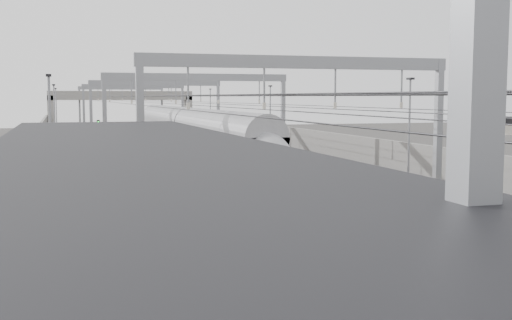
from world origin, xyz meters
TOP-DOWN VIEW (x-y plane):
  - platform_left at (-8.00, 45.00)m, footprint 4.00×120.00m
  - platform_right at (8.00, 45.00)m, footprint 4.00×120.00m
  - tracks at (0.00, 45.00)m, footprint 11.40×140.00m
  - overhead_line at (0.00, 51.62)m, footprint 13.00×140.00m
  - canopy_left at (-8.02, 2.99)m, footprint 4.40×30.00m
  - overbridge at (0.00, 100.00)m, footprint 22.00×2.20m
  - wall_left at (-11.20, 45.00)m, footprint 0.30×120.00m
  - wall_right at (11.20, 45.00)m, footprint 0.30×120.00m
  - train at (1.50, 50.27)m, footprint 2.56×46.70m
  - signal_green at (-5.20, 70.13)m, footprint 0.32×0.32m
  - signal_red_near at (3.20, 69.82)m, footprint 0.32×0.32m
  - signal_red_far at (5.40, 70.76)m, footprint 0.32×0.32m

SIDE VIEW (x-z plane):
  - tracks at x=0.00m, z-range -0.05..0.15m
  - platform_left at x=-8.00m, z-range 0.00..1.00m
  - platform_right at x=8.00m, z-range 0.00..1.00m
  - wall_left at x=-11.20m, z-range 0.00..3.20m
  - wall_right at x=11.20m, z-range 0.00..3.20m
  - train at x=1.50m, z-range -0.03..4.03m
  - signal_green at x=-5.20m, z-range 0.68..4.15m
  - signal_red_near at x=3.20m, z-range 0.68..4.15m
  - signal_red_far at x=5.40m, z-range 0.68..4.15m
  - canopy_left at x=-8.02m, z-range 2.97..7.21m
  - overbridge at x=0.00m, z-range 1.86..8.76m
  - overhead_line at x=0.00m, z-range 2.84..9.44m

